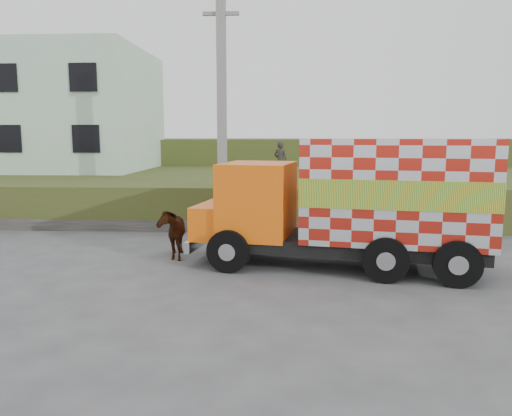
# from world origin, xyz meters

# --- Properties ---
(ground) EXTENTS (120.00, 120.00, 0.00)m
(ground) POSITION_xyz_m (0.00, 0.00, 0.00)
(ground) COLOR #474749
(ground) RESTS_ON ground
(embankment) EXTENTS (40.00, 12.00, 1.50)m
(embankment) POSITION_xyz_m (0.00, 10.00, 0.75)
(embankment) COLOR #34521B
(embankment) RESTS_ON ground
(embankment_far) EXTENTS (40.00, 12.00, 3.00)m
(embankment_far) POSITION_xyz_m (0.00, 22.00, 1.50)
(embankment_far) COLOR #34521B
(embankment_far) RESTS_ON ground
(retaining_strip) EXTENTS (16.00, 0.50, 0.40)m
(retaining_strip) POSITION_xyz_m (-2.00, 4.20, 0.20)
(retaining_strip) COLOR #595651
(retaining_strip) RESTS_ON ground
(building) EXTENTS (10.00, 8.00, 6.00)m
(building) POSITION_xyz_m (-11.00, 13.00, 4.50)
(building) COLOR silver
(building) RESTS_ON embankment
(utility_pole) EXTENTS (1.20, 0.30, 8.00)m
(utility_pole) POSITION_xyz_m (-1.00, 4.60, 4.08)
(utility_pole) COLOR gray
(utility_pole) RESTS_ON ground
(cargo_truck) EXTENTS (7.39, 3.51, 3.17)m
(cargo_truck) POSITION_xyz_m (2.83, -0.28, 1.63)
(cargo_truck) COLOR black
(cargo_truck) RESTS_ON ground
(cow) EXTENTS (1.08, 1.74, 1.37)m
(cow) POSITION_xyz_m (-1.89, 0.59, 0.68)
(cow) COLOR #35140D
(cow) RESTS_ON ground
(pedestrian) EXTENTS (0.66, 0.56, 1.53)m
(pedestrian) POSITION_xyz_m (0.97, 6.96, 2.26)
(pedestrian) COLOR #2E2C28
(pedestrian) RESTS_ON embankment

